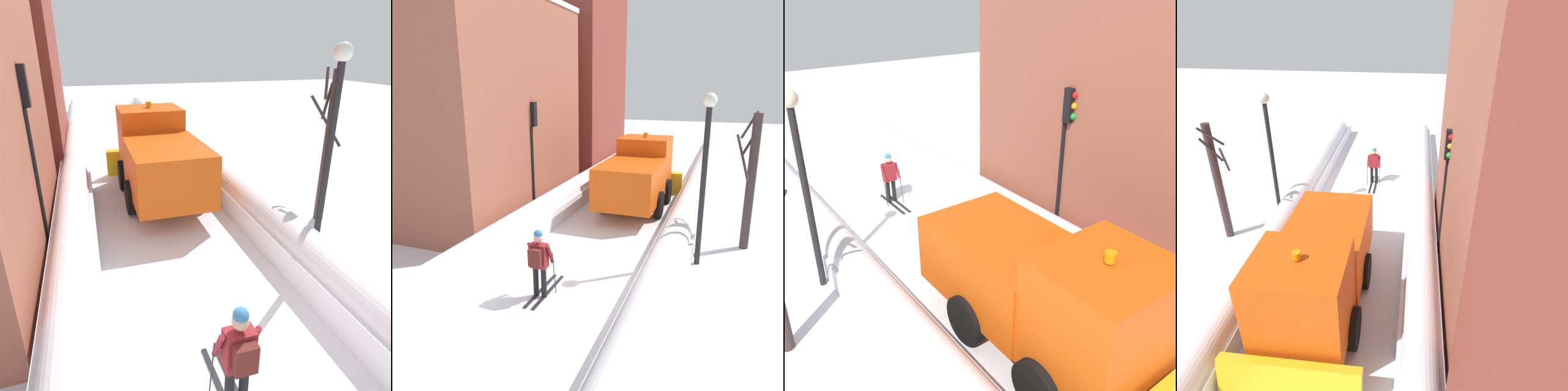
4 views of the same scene
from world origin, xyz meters
TOP-DOWN VIEW (x-y plane):
  - snowbank_right at (2.55, 10.00)m, footprint 1.10×36.00m
  - plow_truck at (0.27, 7.28)m, footprint 3.20×5.98m
  - skier at (-0.33, -0.97)m, footprint 0.62×1.80m
  - traffic_light_pole at (-3.20, 4.38)m, footprint 0.28×0.42m
  - street_lamp at (3.25, 2.35)m, footprint 0.40×0.40m
  - bare_tree_near at (4.58, 4.11)m, footprint 0.71×1.18m

SIDE VIEW (x-z plane):
  - snowbank_right at x=2.55m, z-range -0.06..1.05m
  - skier at x=-0.33m, z-range 0.10..1.91m
  - plow_truck at x=0.27m, z-range -0.08..3.04m
  - bare_tree_near at x=4.58m, z-range 0.06..4.48m
  - street_lamp at x=3.25m, z-range 0.68..5.69m
  - traffic_light_pole at x=-3.20m, z-range 0.91..5.49m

